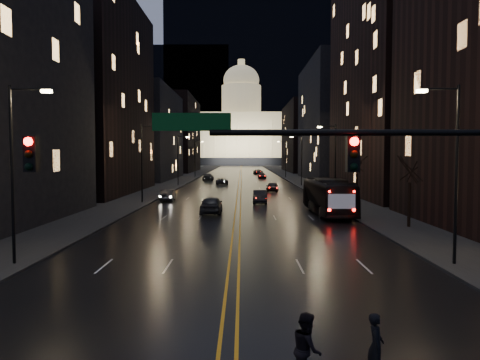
{
  "coord_description": "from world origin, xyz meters",
  "views": [
    {
      "loc": [
        0.41,
        -13.08,
        5.59
      ],
      "look_at": [
        0.29,
        13.72,
        4.13
      ],
      "focal_mm": 35.0,
      "sensor_mm": 36.0,
      "label": 1
    }
  ],
  "objects_px": {
    "bus": "(328,196)",
    "pedestrian_b": "(307,349)",
    "traffic_signal": "(439,172)",
    "oncoming_car_a": "(211,205)",
    "pedestrian_a": "(376,345)",
    "oncoming_car_b": "(168,195)",
    "receding_car_a": "(260,197)"
  },
  "relations": [
    {
      "from": "bus",
      "to": "pedestrian_b",
      "type": "bearing_deg",
      "value": -102.79
    },
    {
      "from": "traffic_signal",
      "to": "pedestrian_b",
      "type": "xyz_separation_m",
      "value": [
        -3.93,
        -2.0,
        -4.21
      ]
    },
    {
      "from": "oncoming_car_a",
      "to": "pedestrian_a",
      "type": "xyz_separation_m",
      "value": [
        6.26,
        -32.45,
        -0.04
      ]
    },
    {
      "from": "pedestrian_a",
      "to": "oncoming_car_b",
      "type": "bearing_deg",
      "value": 29.45
    },
    {
      "from": "pedestrian_a",
      "to": "pedestrian_b",
      "type": "bearing_deg",
      "value": 116.41
    },
    {
      "from": "traffic_signal",
      "to": "receding_car_a",
      "type": "height_order",
      "value": "traffic_signal"
    },
    {
      "from": "traffic_signal",
      "to": "pedestrian_b",
      "type": "distance_m",
      "value": 6.1
    },
    {
      "from": "traffic_signal",
      "to": "receding_car_a",
      "type": "relative_size",
      "value": 3.78
    },
    {
      "from": "traffic_signal",
      "to": "pedestrian_a",
      "type": "relative_size",
      "value": 10.61
    },
    {
      "from": "traffic_signal",
      "to": "pedestrian_b",
      "type": "relative_size",
      "value": 9.71
    },
    {
      "from": "pedestrian_a",
      "to": "pedestrian_b",
      "type": "xyz_separation_m",
      "value": [
        -1.78,
        -0.39,
        0.08
      ]
    },
    {
      "from": "traffic_signal",
      "to": "pedestrian_a",
      "type": "height_order",
      "value": "traffic_signal"
    },
    {
      "from": "traffic_signal",
      "to": "pedestrian_a",
      "type": "distance_m",
      "value": 5.06
    },
    {
      "from": "pedestrian_a",
      "to": "receding_car_a",
      "type": "bearing_deg",
      "value": 15.8
    },
    {
      "from": "pedestrian_a",
      "to": "bus",
      "type": "bearing_deg",
      "value": 5.73
    },
    {
      "from": "oncoming_car_a",
      "to": "pedestrian_b",
      "type": "height_order",
      "value": "pedestrian_b"
    },
    {
      "from": "bus",
      "to": "pedestrian_b",
      "type": "xyz_separation_m",
      "value": [
        -6.52,
        -32.68,
        -0.79
      ]
    },
    {
      "from": "oncoming_car_b",
      "to": "traffic_signal",
      "type": "bearing_deg",
      "value": 106.52
    },
    {
      "from": "bus",
      "to": "pedestrian_b",
      "type": "height_order",
      "value": "bus"
    },
    {
      "from": "traffic_signal",
      "to": "receding_car_a",
      "type": "xyz_separation_m",
      "value": [
        -3.41,
        40.39,
        -4.35
      ]
    },
    {
      "from": "receding_car_a",
      "to": "pedestrian_b",
      "type": "height_order",
      "value": "pedestrian_b"
    },
    {
      "from": "oncoming_car_b",
      "to": "receding_car_a",
      "type": "xyz_separation_m",
      "value": [
        11.0,
        -2.62,
        0.04
      ]
    },
    {
      "from": "oncoming_car_a",
      "to": "oncoming_car_b",
      "type": "height_order",
      "value": "oncoming_car_a"
    },
    {
      "from": "bus",
      "to": "pedestrian_a",
      "type": "distance_m",
      "value": 32.65
    },
    {
      "from": "traffic_signal",
      "to": "receding_car_a",
      "type": "bearing_deg",
      "value": 94.82
    },
    {
      "from": "receding_car_a",
      "to": "pedestrian_a",
      "type": "relative_size",
      "value": 2.81
    },
    {
      "from": "pedestrian_a",
      "to": "traffic_signal",
      "type": "bearing_deg",
      "value": -39.1
    },
    {
      "from": "bus",
      "to": "pedestrian_a",
      "type": "height_order",
      "value": "bus"
    },
    {
      "from": "traffic_signal",
      "to": "oncoming_car_a",
      "type": "xyz_separation_m",
      "value": [
        -8.41,
        30.84,
        -4.25
      ]
    },
    {
      "from": "receding_car_a",
      "to": "pedestrian_a",
      "type": "xyz_separation_m",
      "value": [
        1.26,
        -41.99,
        0.06
      ]
    },
    {
      "from": "receding_car_a",
      "to": "pedestrian_b",
      "type": "bearing_deg",
      "value": -87.99
    },
    {
      "from": "bus",
      "to": "receding_car_a",
      "type": "bearing_deg",
      "value": 120.22
    }
  ]
}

